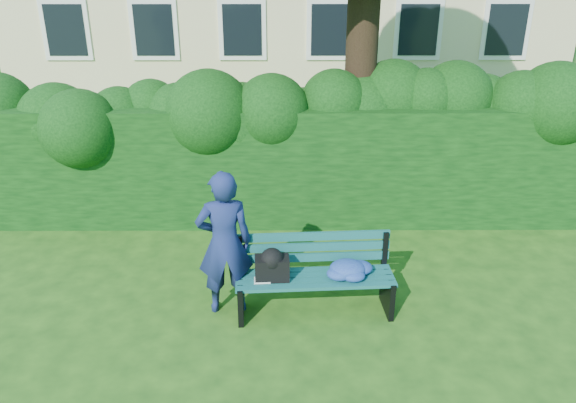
{
  "coord_description": "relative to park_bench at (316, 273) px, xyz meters",
  "views": [
    {
      "loc": [
        -0.03,
        -5.89,
        3.75
      ],
      "look_at": [
        0.0,
        0.6,
        0.95
      ],
      "focal_mm": 35.0,
      "sensor_mm": 36.0,
      "label": 1
    }
  ],
  "objects": [
    {
      "name": "park_bench",
      "position": [
        0.0,
        0.0,
        0.0
      ],
      "size": [
        1.81,
        0.66,
        0.89
      ],
      "rotation": [
        0.0,
        0.0,
        0.06
      ],
      "color": "#0D3E42",
      "rests_on": "ground"
    },
    {
      "name": "ground",
      "position": [
        -0.31,
        0.39,
        -0.5
      ],
      "size": [
        80.0,
        80.0,
        0.0
      ],
      "primitive_type": "plane",
      "color": "#1E4714",
      "rests_on": "ground"
    },
    {
      "name": "man_reading",
      "position": [
        -1.02,
        0.04,
        0.35
      ],
      "size": [
        0.68,
        0.5,
        1.71
      ],
      "primitive_type": "imported",
      "rotation": [
        0.0,
        0.0,
        3.3
      ],
      "color": "navy",
      "rests_on": "ground"
    },
    {
      "name": "hedge",
      "position": [
        -0.31,
        2.59,
        0.4
      ],
      "size": [
        10.0,
        1.0,
        1.8
      ],
      "color": "black",
      "rests_on": "ground"
    }
  ]
}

